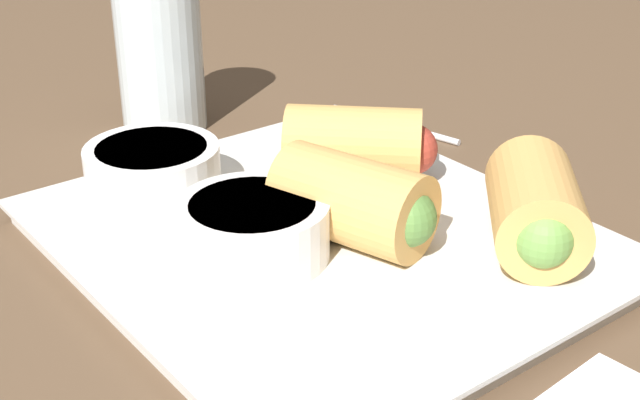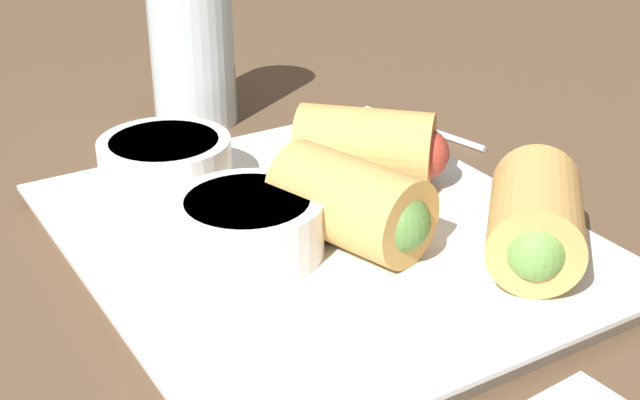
# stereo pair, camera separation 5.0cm
# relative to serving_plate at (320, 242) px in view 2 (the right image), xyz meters

# --- Properties ---
(table_surface) EXTENTS (1.80, 1.40, 0.02)m
(table_surface) POSITION_rel_serving_plate_xyz_m (0.01, 0.02, -0.02)
(table_surface) COLOR brown
(table_surface) RESTS_ON ground
(serving_plate) EXTENTS (0.31, 0.27, 0.01)m
(serving_plate) POSITION_rel_serving_plate_xyz_m (0.00, 0.00, 0.00)
(serving_plate) COLOR silver
(serving_plate) RESTS_ON table_surface
(roll_front_left) EXTENTS (0.10, 0.10, 0.05)m
(roll_front_left) POSITION_rel_serving_plate_xyz_m (-0.09, -0.08, 0.03)
(roll_front_left) COLOR #DBA356
(roll_front_left) RESTS_ON serving_plate
(roll_front_right) EXTENTS (0.10, 0.10, 0.05)m
(roll_front_right) POSITION_rel_serving_plate_xyz_m (0.04, -0.06, 0.03)
(roll_front_right) COLOR #DBA356
(roll_front_right) RESTS_ON serving_plate
(roll_back_left) EXTENTS (0.10, 0.07, 0.05)m
(roll_back_left) POSITION_rel_serving_plate_xyz_m (-0.02, -0.01, 0.03)
(roll_back_left) COLOR #DBA356
(roll_back_left) RESTS_ON serving_plate
(dipping_bowl_near) EXTENTS (0.08, 0.08, 0.03)m
(dipping_bowl_near) POSITION_rel_serving_plate_xyz_m (-0.00, 0.05, 0.03)
(dipping_bowl_near) COLOR white
(dipping_bowl_near) RESTS_ON serving_plate
(dipping_bowl_far) EXTENTS (0.08, 0.08, 0.03)m
(dipping_bowl_far) POSITION_rel_serving_plate_xyz_m (0.10, 0.05, 0.03)
(dipping_bowl_far) COLOR white
(dipping_bowl_far) RESTS_ON serving_plate
(spoon) EXTENTS (0.19, 0.06, 0.01)m
(spoon) POSITION_rel_serving_plate_xyz_m (0.03, -0.19, -0.00)
(spoon) COLOR silver
(spoon) RESTS_ON table_surface
(drinking_glass) EXTENTS (0.07, 0.07, 0.13)m
(drinking_glass) POSITION_rel_serving_plate_xyz_m (0.24, -0.03, 0.06)
(drinking_glass) COLOR silver
(drinking_glass) RESTS_ON table_surface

